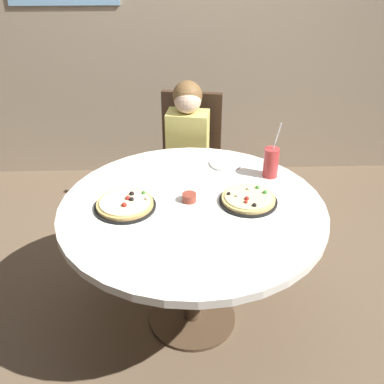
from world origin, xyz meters
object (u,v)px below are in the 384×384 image
(diner_child, at_px, (186,175))
(pizza_veggie, at_px, (248,199))
(dining_table, at_px, (192,222))
(sauce_bowl, at_px, (189,197))
(chair_wooden, at_px, (190,156))
(plate_small, at_px, (226,164))
(pizza_cheese, at_px, (125,204))
(soda_cup, at_px, (271,162))

(diner_child, height_order, pizza_veggie, diner_child)
(dining_table, distance_m, pizza_veggie, 0.29)
(diner_child, distance_m, sauce_bowl, 0.79)
(chair_wooden, height_order, plate_small, chair_wooden)
(dining_table, relative_size, pizza_cheese, 4.37)
(pizza_veggie, xyz_separation_m, plate_small, (-0.07, 0.40, -0.01))
(pizza_cheese, height_order, soda_cup, soda_cup)
(pizza_veggie, xyz_separation_m, pizza_cheese, (-0.59, -0.02, -0.00))
(diner_child, bearing_deg, chair_wooden, 80.92)
(chair_wooden, height_order, sauce_bowl, chair_wooden)
(chair_wooden, distance_m, plate_small, 0.61)
(dining_table, bearing_deg, soda_cup, 34.01)
(diner_child, height_order, soda_cup, diner_child)
(dining_table, relative_size, chair_wooden, 1.36)
(diner_child, xyz_separation_m, sauce_bowl, (-0.00, -0.73, 0.29))
(pizza_cheese, bearing_deg, soda_cup, 20.69)
(pizza_cheese, distance_m, plate_small, 0.67)
(chair_wooden, bearing_deg, pizza_cheese, -109.32)
(pizza_cheese, height_order, plate_small, pizza_cheese)
(pizza_cheese, distance_m, soda_cup, 0.80)
(diner_child, distance_m, pizza_veggie, 0.86)
(diner_child, relative_size, pizza_cheese, 3.67)
(pizza_veggie, distance_m, plate_small, 0.40)
(chair_wooden, distance_m, pizza_veggie, 1.00)
(pizza_veggie, distance_m, pizza_cheese, 0.59)
(chair_wooden, xyz_separation_m, soda_cup, (0.41, -0.68, 0.30))
(plate_small, bearing_deg, diner_child, 120.79)
(pizza_cheese, relative_size, sauce_bowl, 4.22)
(diner_child, bearing_deg, pizza_cheese, -111.54)
(dining_table, bearing_deg, sauce_bowl, 105.90)
(soda_cup, bearing_deg, dining_table, -145.99)
(chair_wooden, height_order, soda_cup, soda_cup)
(soda_cup, xyz_separation_m, sauce_bowl, (-0.44, -0.24, -0.06))
(chair_wooden, relative_size, pizza_cheese, 3.22)
(dining_table, distance_m, plate_small, 0.48)
(pizza_cheese, relative_size, soda_cup, 0.96)
(diner_child, xyz_separation_m, plate_small, (0.21, -0.36, 0.27))
(soda_cup, bearing_deg, sauce_bowl, -151.57)
(plate_small, bearing_deg, pizza_veggie, -79.69)
(chair_wooden, xyz_separation_m, plate_small, (0.18, -0.54, 0.22))
(dining_table, bearing_deg, pizza_cheese, 179.12)
(plate_small, bearing_deg, pizza_cheese, -141.14)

